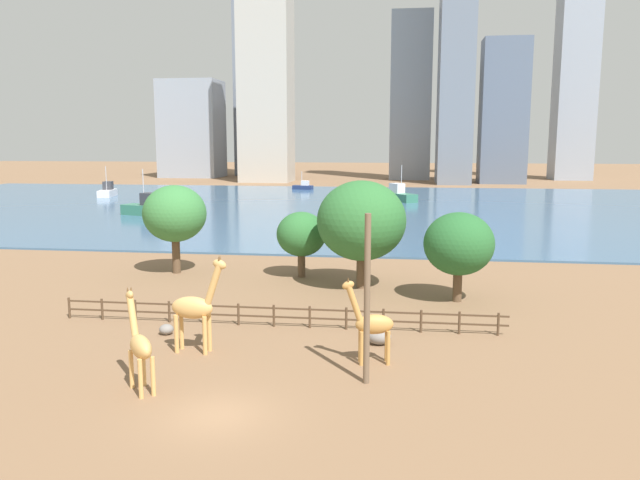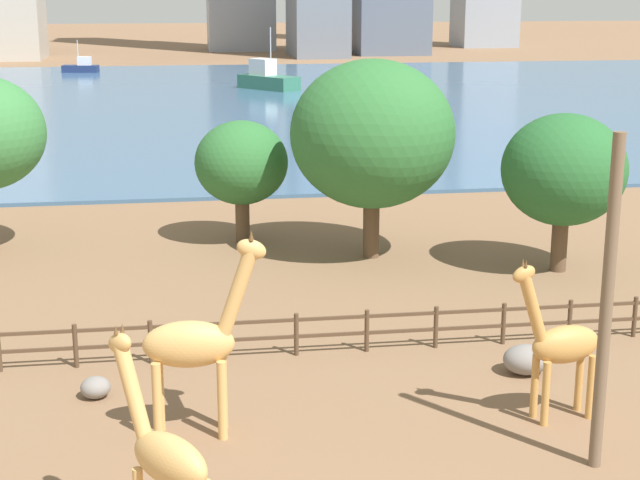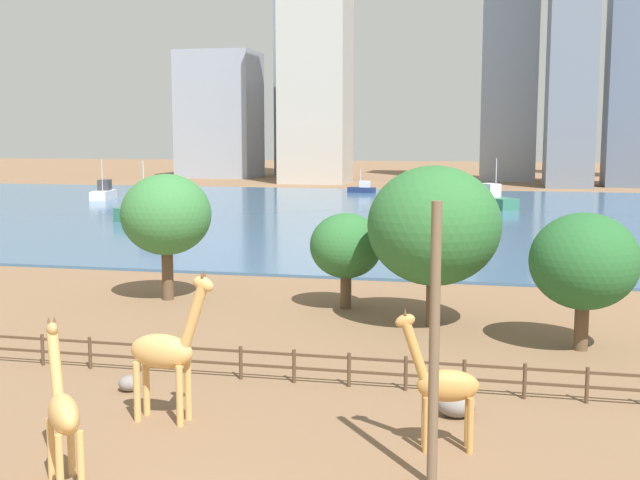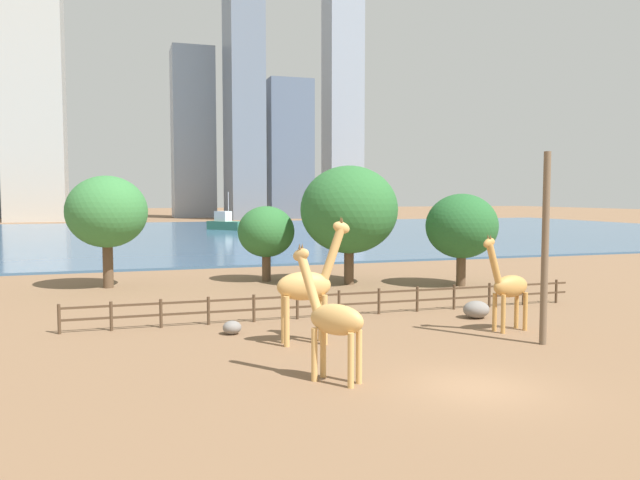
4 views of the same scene
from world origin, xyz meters
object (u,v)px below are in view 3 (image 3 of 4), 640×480
object	(u,v)px
tree_left_small	(434,226)
boat_barge	(362,189)
giraffe_companion	(166,351)
boulder_near_fence	(456,404)
tree_left_large	(346,246)
tree_right_tall	(166,215)
giraffe_young	(443,385)
boat_ferry	(148,212)
tree_center_broad	(584,262)
boat_sailboat	(104,193)
utility_pole	(434,346)
boulder_by_pole	(129,383)
giraffe_tall	(63,411)
boat_tug	(493,200)

from	to	relation	value
tree_left_small	boat_barge	distance (m)	90.46
giraffe_companion	boat_barge	size ratio (longest dim) A/B	1.11
boulder_near_fence	tree_left_large	bearing A→B (deg)	113.25
boulder_near_fence	tree_right_tall	distance (m)	23.85
giraffe_young	boat_ferry	world-z (taller)	boat_ferry
tree_left_small	boat_ferry	size ratio (longest dim) A/B	1.03
tree_center_broad	boat_barge	distance (m)	94.95
giraffe_companion	boat_sailboat	world-z (taller)	boat_sailboat
utility_pole	boulder_by_pole	xyz separation A→B (m)	(-11.54, 5.58, -3.54)
boulder_near_fence	boat_barge	size ratio (longest dim) A/B	0.28
tree_left_small	boat_barge	size ratio (longest dim) A/B	1.72
giraffe_tall	boulder_near_fence	distance (m)	12.67
boat_tug	boat_barge	bearing A→B (deg)	-176.16
boulder_by_pole	boat_ferry	bearing A→B (deg)	114.01
boat_sailboat	boat_barge	size ratio (longest dim) A/B	1.46
giraffe_companion	utility_pole	xyz separation A→B (m)	(8.90, -2.98, 1.47)
utility_pole	boat_ferry	xyz separation A→B (m)	(-34.66, 57.50, -2.55)
tree_right_tall	boat_barge	xyz separation A→B (m)	(-3.31, 85.24, -4.01)
giraffe_young	boat_sailboat	world-z (taller)	boat_sailboat
tree_right_tall	boat_ferry	xyz separation A→B (m)	(-17.82, 36.11, -3.58)
giraffe_young	boulder_near_fence	xyz separation A→B (m)	(0.26, 2.94, -1.57)
giraffe_tall	boat_tug	distance (m)	85.73
boat_ferry	boat_sailboat	world-z (taller)	boat_ferry
tree_left_large	boat_barge	bearing A→B (deg)	99.12
tree_center_broad	boat_barge	size ratio (longest dim) A/B	1.32
tree_left_small	giraffe_companion	bearing A→B (deg)	-115.88
giraffe_tall	giraffe_young	xyz separation A→B (m)	(9.71, 4.70, -0.05)
tree_left_large	boat_tug	distance (m)	62.07
giraffe_tall	boat_ferry	bearing A→B (deg)	-17.56
boulder_by_pole	boat_sailboat	size ratio (longest dim) A/B	0.12
tree_center_broad	boat_sailboat	size ratio (longest dim) A/B	0.90
tree_right_tall	boat_tug	world-z (taller)	tree_right_tall
boulder_by_pole	tree_left_large	distance (m)	16.83
boulder_by_pole	tree_center_broad	xyz separation A→B (m)	(16.74, 9.61, 3.63)
boulder_by_pole	tree_left_large	size ratio (longest dim) A/B	0.15
giraffe_young	boat_barge	distance (m)	106.06
tree_left_large	utility_pole	bearing A→B (deg)	-73.16
boulder_near_fence	giraffe_young	bearing A→B (deg)	-95.13
giraffe_tall	utility_pole	world-z (taller)	utility_pole
tree_right_tall	boat_sailboat	xyz separation A→B (m)	(-37.45, 63.65, -3.71)
utility_pole	tree_right_tall	bearing A→B (deg)	128.22
boat_tug	boat_barge	xyz separation A→B (m)	(-20.83, 23.70, -0.39)
tree_left_large	boat_tug	xyz separation A→B (m)	(7.13, 61.62, -2.16)
boulder_by_pole	boat_sailboat	bearing A→B (deg)	118.29
giraffe_tall	boulder_near_fence	size ratio (longest dim) A/B	3.39
giraffe_young	tree_center_broad	distance (m)	13.79
boat_sailboat	boat_barge	bearing A→B (deg)	110.05
giraffe_young	boulder_near_fence	distance (m)	3.34
tree_left_small	boat_barge	bearing A→B (deg)	101.91
giraffe_companion	tree_left_large	xyz separation A→B (m)	(2.45, 18.34, 1.05)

